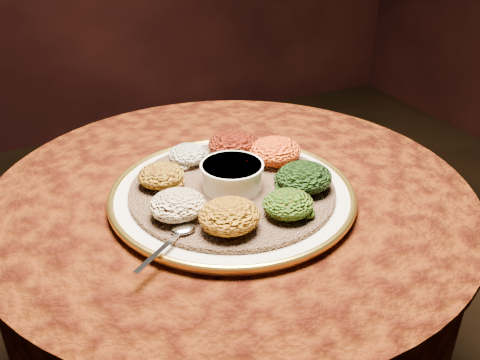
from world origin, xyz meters
name	(u,v)px	position (x,y,z in m)	size (l,w,h in m)	color
table	(232,260)	(0.00, 0.00, 0.55)	(0.96, 0.96, 0.73)	black
platter	(232,195)	(-0.02, -0.04, 0.75)	(0.51, 0.51, 0.02)	silver
injera	(232,190)	(-0.02, -0.04, 0.76)	(0.39, 0.39, 0.01)	#8C6146
stew_bowl	(232,174)	(-0.02, -0.04, 0.79)	(0.12, 0.12, 0.05)	white
spoon	(180,233)	(-0.16, -0.14, 0.77)	(0.13, 0.09, 0.01)	silver
portion_ayib	(188,155)	(-0.05, 0.09, 0.78)	(0.08, 0.08, 0.04)	beige
portion_kitfo	(233,144)	(0.04, 0.08, 0.79)	(0.11, 0.10, 0.05)	black
portion_tikil	(275,151)	(0.11, 0.02, 0.79)	(0.11, 0.10, 0.05)	#C78110
portion_gomen	(304,177)	(0.10, -0.10, 0.79)	(0.10, 0.10, 0.05)	black
portion_mixveg	(288,204)	(0.03, -0.17, 0.78)	(0.09, 0.09, 0.04)	#973109
portion_kik	(230,216)	(-0.08, -0.16, 0.79)	(0.10, 0.10, 0.05)	#A2610E
portion_timatim	(177,205)	(-0.14, -0.09, 0.79)	(0.10, 0.09, 0.05)	maroon
portion_shiro	(161,175)	(-0.13, 0.03, 0.78)	(0.09, 0.08, 0.04)	#A07413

